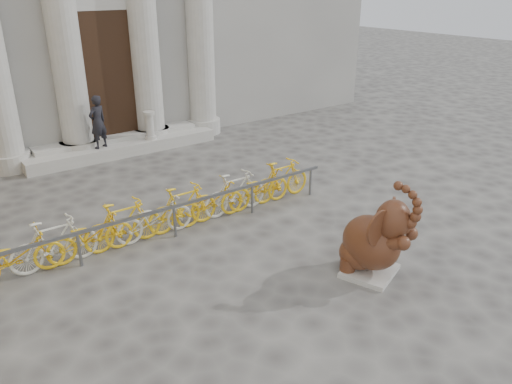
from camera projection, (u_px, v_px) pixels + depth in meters
ground at (331, 291)px, 8.75m from camera, size 80.00×80.00×0.00m
entrance_steps at (122, 147)px, 15.67m from camera, size 6.00×1.20×0.36m
elephant_statue at (374, 241)px, 8.99m from camera, size 1.28×1.51×1.91m
bike_rack at (168, 211)px, 10.58m from camera, size 8.00×0.53×1.00m
pedestrian at (98, 122)px, 14.70m from camera, size 0.68×0.57×1.58m
balustrade_post at (150, 126)px, 15.68m from camera, size 0.36×0.36×0.88m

